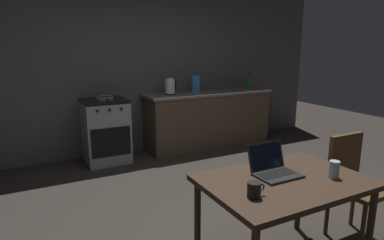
# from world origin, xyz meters

# --- Properties ---
(ground_plane) EXTENTS (12.00, 12.00, 0.00)m
(ground_plane) POSITION_xyz_m (0.00, 0.00, 0.00)
(ground_plane) COLOR #2D2823
(back_wall) EXTENTS (6.40, 0.10, 2.72)m
(back_wall) POSITION_xyz_m (0.30, 2.63, 1.36)
(back_wall) COLOR #4D4B4C
(back_wall) RESTS_ON ground_plane
(kitchen_counter) EXTENTS (2.16, 0.64, 0.92)m
(kitchen_counter) POSITION_xyz_m (1.18, 2.28, 0.46)
(kitchen_counter) COLOR #4C3D2D
(kitchen_counter) RESTS_ON ground_plane
(stove_oven) EXTENTS (0.60, 0.62, 0.92)m
(stove_oven) POSITION_xyz_m (-0.53, 2.28, 0.46)
(stove_oven) COLOR gray
(stove_oven) RESTS_ON ground_plane
(dining_table) EXTENTS (1.17, 0.80, 0.72)m
(dining_table) POSITION_xyz_m (0.06, -0.71, 0.64)
(dining_table) COLOR #332319
(dining_table) RESTS_ON ground_plane
(chair) EXTENTS (0.40, 0.40, 0.90)m
(chair) POSITION_xyz_m (0.91, -0.65, 0.52)
(chair) COLOR #4C331E
(chair) RESTS_ON ground_plane
(laptop) EXTENTS (0.32, 0.29, 0.22)m
(laptop) POSITION_xyz_m (0.05, -0.61, 0.76)
(laptop) COLOR #232326
(laptop) RESTS_ON dining_table
(electric_kettle) EXTENTS (0.18, 0.16, 0.26)m
(electric_kettle) POSITION_xyz_m (0.49, 2.28, 1.04)
(electric_kettle) COLOR black
(electric_kettle) RESTS_ON kitchen_counter
(bottle) EXTENTS (0.08, 0.08, 0.29)m
(bottle) POSITION_xyz_m (1.96, 2.23, 1.05)
(bottle) COLOR #19592D
(bottle) RESTS_ON kitchen_counter
(frying_pan) EXTENTS (0.24, 0.42, 0.05)m
(frying_pan) POSITION_xyz_m (-0.52, 2.25, 0.94)
(frying_pan) COLOR gray
(frying_pan) RESTS_ON stove_oven
(coffee_mug) EXTENTS (0.13, 0.09, 0.10)m
(coffee_mug) POSITION_xyz_m (-0.32, -0.84, 0.77)
(coffee_mug) COLOR black
(coffee_mug) RESTS_ON dining_table
(drinking_glass) EXTENTS (0.07, 0.07, 0.13)m
(drinking_glass) POSITION_xyz_m (0.39, -0.86, 0.78)
(drinking_glass) COLOR #99B7C6
(drinking_glass) RESTS_ON dining_table
(cereal_box) EXTENTS (0.13, 0.05, 0.28)m
(cereal_box) POSITION_xyz_m (0.95, 2.30, 1.06)
(cereal_box) COLOR #3372B2
(cereal_box) RESTS_ON kitchen_counter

